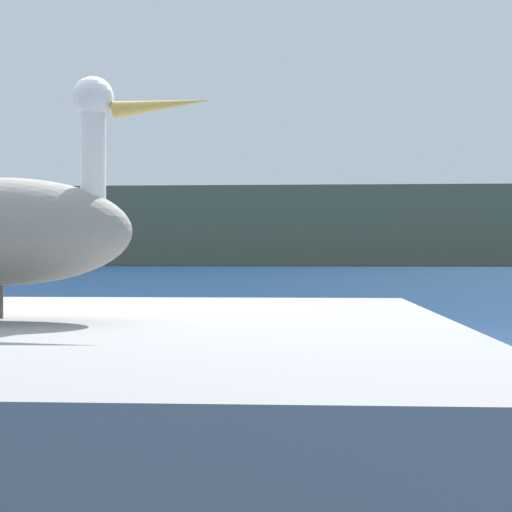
% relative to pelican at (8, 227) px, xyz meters
% --- Properties ---
extents(ground_plane, '(260.00, 260.00, 0.00)m').
position_rel_pelican_xyz_m(ground_plane, '(-0.15, 0.97, -0.99)').
color(ground_plane, navy).
extents(hillside_backdrop, '(140.00, 14.58, 6.62)m').
position_rel_pelican_xyz_m(hillside_backdrop, '(-0.15, 69.19, 2.33)').
color(hillside_backdrop, '#5B664C').
rests_on(hillside_backdrop, ground).
extents(pier_dock, '(3.18, 3.03, 0.65)m').
position_rel_pelican_xyz_m(pier_dock, '(-0.02, 0.00, -0.66)').
color(pier_dock, gray).
rests_on(pier_dock, ground).
extents(pelican, '(1.22, 0.43, 0.86)m').
position_rel_pelican_xyz_m(pelican, '(0.00, 0.00, 0.00)').
color(pelican, gray).
rests_on(pelican, pier_dock).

